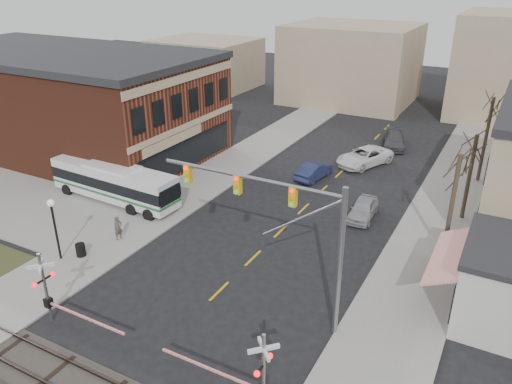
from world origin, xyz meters
TOP-DOWN VIEW (x-y plane):
  - ground at (0.00, 0.00)m, footprint 160.00×160.00m
  - sidewalk_west at (-9.50, 20.00)m, footprint 5.00×60.00m
  - sidewalk_east at (9.50, 20.00)m, footprint 5.00×60.00m
  - plaza_west at (-22.00, 5.00)m, footprint 20.00×10.00m
  - brick_building at (-26.98, 16.00)m, footprint 30.40×15.40m
  - tree_east_a at (10.50, 12.00)m, footprint 0.28×0.28m
  - tree_east_b at (10.80, 18.00)m, footprint 0.28×0.28m
  - tree_east_c at (11.00, 26.00)m, footprint 0.28×0.28m
  - transit_bus at (-13.47, 8.25)m, footprint 11.31×2.97m
  - traffic_signal_mast at (4.22, 1.80)m, footprint 9.93×0.30m
  - rr_crossing_west at (-5.92, -4.26)m, footprint 5.60×1.36m
  - rr_crossing_east at (5.65, -4.22)m, footprint 5.60×1.36m
  - street_lamp at (-10.51, 0.09)m, footprint 0.44×0.44m
  - trash_bin at (-9.63, 0.95)m, footprint 0.60×0.60m
  - car_a at (4.37, 14.76)m, footprint 1.93×4.21m
  - car_b at (-1.60, 19.96)m, footprint 2.12×4.50m
  - car_c at (1.23, 25.16)m, footprint 4.79×6.32m
  - car_d at (2.39, 31.50)m, footprint 3.25×5.34m
  - pedestrian_near at (-8.97, 3.70)m, footprint 0.52×0.67m
  - pedestrian_far at (-10.06, 7.92)m, footprint 1.18×1.13m

SIDE VIEW (x-z plane):
  - ground at x=0.00m, z-range 0.00..0.00m
  - plaza_west at x=-22.00m, z-range 0.00..0.11m
  - sidewalk_west at x=-9.50m, z-range 0.00..0.12m
  - sidewalk_east at x=9.50m, z-range 0.00..0.12m
  - trash_bin at x=-9.63m, z-range 0.12..0.95m
  - car_a at x=4.37m, z-range 0.00..1.40m
  - car_b at x=-1.60m, z-range 0.00..1.43m
  - car_d at x=2.39m, z-range 0.00..1.45m
  - car_c at x=1.23m, z-range 0.00..1.59m
  - pedestrian_near at x=-8.97m, z-range 0.12..1.78m
  - pedestrian_far at x=-10.06m, z-range 0.12..2.04m
  - transit_bus at x=-13.47m, z-range 0.20..3.09m
  - rr_crossing_west at x=-5.92m, z-range -0.03..3.97m
  - rr_crossing_east at x=5.65m, z-range -0.03..3.97m
  - street_lamp at x=-10.51m, z-range 1.02..5.09m
  - tree_east_b at x=10.80m, z-range 0.12..6.42m
  - tree_east_a at x=10.50m, z-range 0.12..6.87m
  - tree_east_c at x=11.00m, z-range 0.12..7.32m
  - brick_building at x=-26.98m, z-range 0.01..9.61m
  - traffic_signal_mast at x=4.22m, z-range 1.74..9.74m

